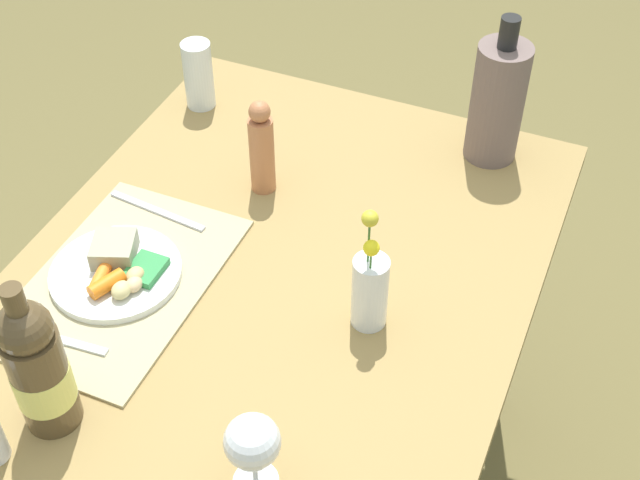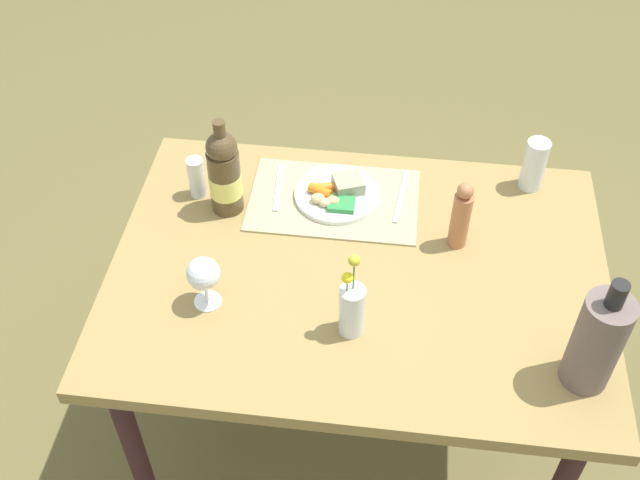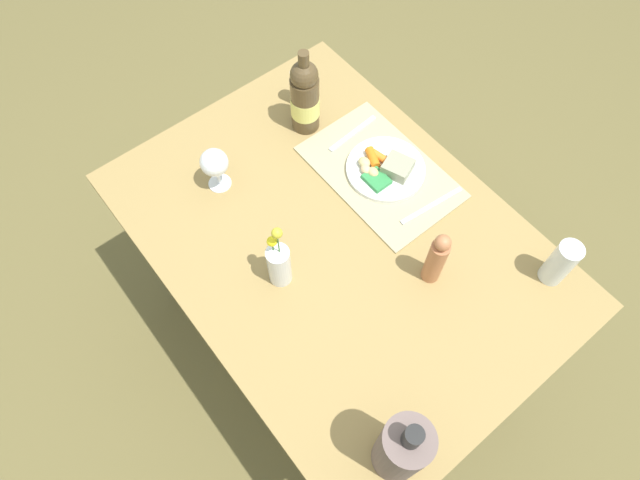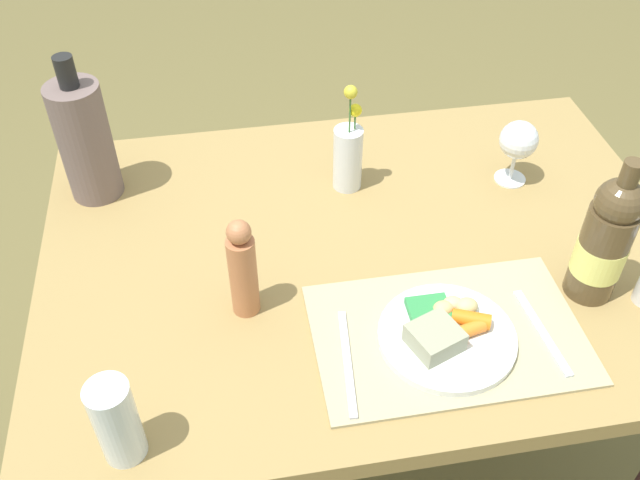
# 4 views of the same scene
# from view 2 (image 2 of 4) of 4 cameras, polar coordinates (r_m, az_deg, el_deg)

# --- Properties ---
(ground_plane) EXTENTS (8.00, 8.00, 0.00)m
(ground_plane) POSITION_cam_2_polar(r_m,az_deg,el_deg) (2.53, 2.19, -13.96)
(ground_plane) COLOR brown
(dining_table) EXTENTS (1.21, 0.87, 0.78)m
(dining_table) POSITION_cam_2_polar(r_m,az_deg,el_deg) (1.96, 2.75, -3.67)
(dining_table) COLOR olive
(dining_table) RESTS_ON ground_plane
(placemat) EXTENTS (0.44, 0.29, 0.01)m
(placemat) POSITION_cam_2_polar(r_m,az_deg,el_deg) (2.06, 1.02, 2.95)
(placemat) COLOR tan
(placemat) RESTS_ON dining_table
(dinner_plate) EXTENTS (0.23, 0.23, 0.05)m
(dinner_plate) POSITION_cam_2_polar(r_m,az_deg,el_deg) (2.05, 1.28, 3.48)
(dinner_plate) COLOR silver
(dinner_plate) RESTS_ON placemat
(fork) EXTENTS (0.03, 0.21, 0.00)m
(fork) POSITION_cam_2_polar(r_m,az_deg,el_deg) (2.07, 5.97, 3.25)
(fork) COLOR silver
(fork) RESTS_ON placemat
(knife) EXTENTS (0.03, 0.19, 0.00)m
(knife) POSITION_cam_2_polar(r_m,az_deg,el_deg) (2.09, -3.08, 3.90)
(knife) COLOR silver
(knife) RESTS_ON placemat
(flower_vase) EXTENTS (0.06, 0.06, 0.24)m
(flower_vase) POSITION_cam_2_polar(r_m,az_deg,el_deg) (1.71, 2.23, -4.99)
(flower_vase) COLOR silver
(flower_vase) RESTS_ON dining_table
(wine_bottle) EXTENTS (0.08, 0.08, 0.28)m
(wine_bottle) POSITION_cam_2_polar(r_m,az_deg,el_deg) (1.98, -7.04, 4.90)
(wine_bottle) COLOR brown
(wine_bottle) RESTS_ON dining_table
(pepper_mill) EXTENTS (0.05, 0.05, 0.20)m
(pepper_mill) POSITION_cam_2_polar(r_m,az_deg,el_deg) (1.91, 10.32, 1.74)
(pepper_mill) COLOR #B66F45
(pepper_mill) RESTS_ON dining_table
(water_tumbler) EXTENTS (0.06, 0.06, 0.15)m
(water_tumbler) POSITION_cam_2_polar(r_m,az_deg,el_deg) (2.14, 15.42, 5.17)
(water_tumbler) COLOR silver
(water_tumbler) RESTS_ON dining_table
(salt_shaker) EXTENTS (0.04, 0.04, 0.12)m
(salt_shaker) POSITION_cam_2_polar(r_m,az_deg,el_deg) (2.07, -9.06, 4.56)
(salt_shaker) COLOR white
(salt_shaker) RESTS_ON dining_table
(cooler_bottle) EXTENTS (0.10, 0.10, 0.30)m
(cooler_bottle) POSITION_cam_2_polar(r_m,az_deg,el_deg) (1.69, 19.70, -7.04)
(cooler_bottle) COLOR #6D5A55
(cooler_bottle) RESTS_ON dining_table
(wine_glass) EXTENTS (0.08, 0.08, 0.14)m
(wine_glass) POSITION_cam_2_polar(r_m,az_deg,el_deg) (1.77, -8.56, -2.53)
(wine_glass) COLOR white
(wine_glass) RESTS_ON dining_table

